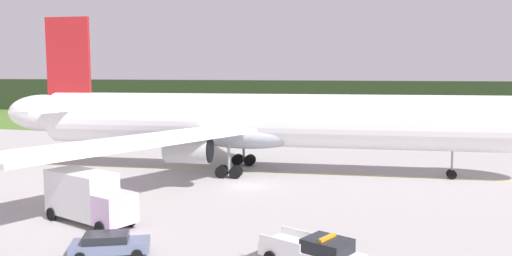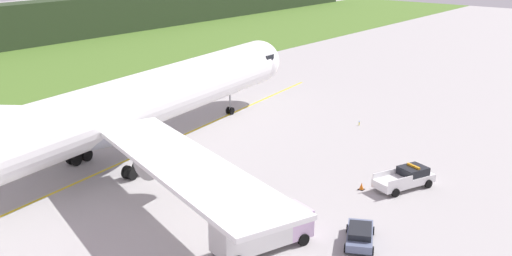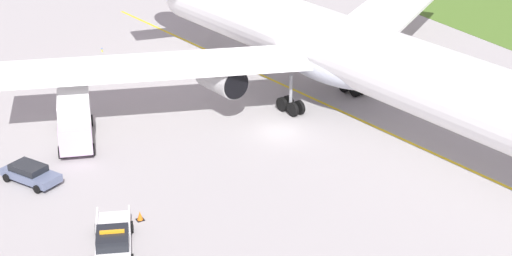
{
  "view_description": "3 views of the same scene",
  "coord_description": "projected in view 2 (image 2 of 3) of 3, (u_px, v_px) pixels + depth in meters",
  "views": [
    {
      "loc": [
        15.48,
        -42.96,
        10.23
      ],
      "look_at": [
        -0.92,
        5.76,
        4.71
      ],
      "focal_mm": 35.81,
      "sensor_mm": 36.0,
      "label": 1
    },
    {
      "loc": [
        -35.68,
        -37.26,
        20.74
      ],
      "look_at": [
        6.71,
        -3.59,
        3.57
      ],
      "focal_mm": 42.11,
      "sensor_mm": 36.0,
      "label": 2
    },
    {
      "loc": [
        52.03,
        -31.42,
        27.63
      ],
      "look_at": [
        4.48,
        -4.47,
        3.07
      ],
      "focal_mm": 59.45,
      "sensor_mm": 36.0,
      "label": 3
    }
  ],
  "objects": [
    {
      "name": "ground",
      "position": [
        180.0,
        175.0,
        54.99
      ],
      "size": [
        320.0,
        320.0,
        0.0
      ],
      "primitive_type": "plane",
      "color": "#A29D9D"
    },
    {
      "name": "taxiway_centerline_main",
      "position": [
        131.0,
        158.0,
        59.13
      ],
      "size": [
        75.28,
        10.9,
        0.01
      ],
      "primitive_type": "cube",
      "rotation": [
        0.0,
        0.0,
        0.14
      ],
      "color": "yellow",
      "rests_on": "ground"
    },
    {
      "name": "airliner",
      "position": [
        123.0,
        108.0,
        56.95
      ],
      "size": [
        57.6,
        50.23,
        16.31
      ],
      "color": "white",
      "rests_on": "ground"
    },
    {
      "name": "ops_pickup_truck",
      "position": [
        406.0,
        178.0,
        51.93
      ],
      "size": [
        5.93,
        3.95,
        1.94
      ],
      "color": "white",
      "rests_on": "ground"
    },
    {
      "name": "catering_truck",
      "position": [
        259.0,
        226.0,
        41.25
      ],
      "size": [
        7.63,
        4.54,
        3.67
      ],
      "color": "silver",
      "rests_on": "ground"
    },
    {
      "name": "staff_car",
      "position": [
        360.0,
        234.0,
        42.46
      ],
      "size": [
        4.65,
        3.57,
        1.3
      ],
      "color": "slate",
      "rests_on": "ground"
    },
    {
      "name": "apron_cone",
      "position": [
        361.0,
        186.0,
        51.73
      ],
      "size": [
        0.49,
        0.49,
        0.62
      ],
      "color": "black",
      "rests_on": "ground"
    },
    {
      "name": "taxiway_edge_light_east",
      "position": [
        359.0,
        123.0,
        69.47
      ],
      "size": [
        0.12,
        0.12,
        0.5
      ],
      "color": "yellow",
      "rests_on": "ground"
    }
  ]
}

